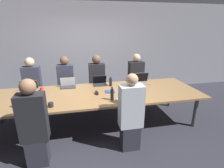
# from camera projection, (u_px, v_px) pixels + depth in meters

# --- Properties ---
(ground_plane) EXTENTS (24.00, 24.00, 0.00)m
(ground_plane) POSITION_uv_depth(u_px,v_px,m) (95.00, 124.00, 3.94)
(ground_plane) COLOR #2D2D38
(curtain_wall) EXTENTS (12.00, 0.06, 2.80)m
(curtain_wall) POSITION_uv_depth(u_px,v_px,m) (86.00, 49.00, 5.46)
(curtain_wall) COLOR #9999A3
(curtain_wall) RESTS_ON ground_plane
(conference_table) EXTENTS (4.56, 1.42, 0.74)m
(conference_table) POSITION_uv_depth(u_px,v_px,m) (95.00, 95.00, 3.72)
(conference_table) COLOR #9E7547
(conference_table) RESTS_ON ground_plane
(laptop_far_midleft) EXTENTS (0.35, 0.22, 0.22)m
(laptop_far_midleft) POSITION_uv_depth(u_px,v_px,m) (68.00, 84.00, 4.07)
(laptop_far_midleft) COLOR #333338
(laptop_far_midleft) RESTS_ON conference_table
(person_far_midleft) EXTENTS (0.40, 0.24, 1.40)m
(person_far_midleft) POSITION_uv_depth(u_px,v_px,m) (66.00, 84.00, 4.47)
(person_far_midleft) COLOR #2D2D38
(person_far_midleft) RESTS_ON ground_plane
(laptop_far_right) EXTENTS (0.35, 0.25, 0.26)m
(laptop_far_right) POSITION_uv_depth(u_px,v_px,m) (142.00, 80.00, 4.36)
(laptop_far_right) COLOR gray
(laptop_far_right) RESTS_ON conference_table
(person_far_right) EXTENTS (0.40, 0.24, 1.40)m
(person_far_right) POSITION_uv_depth(u_px,v_px,m) (136.00, 80.00, 4.85)
(person_far_right) COLOR #2D2D38
(person_far_right) RESTS_ON ground_plane
(cup_far_right) EXTENTS (0.09, 0.09, 0.10)m
(cup_far_right) POSITION_uv_depth(u_px,v_px,m) (132.00, 82.00, 4.26)
(cup_far_right) COLOR #232328
(cup_far_right) RESTS_ON conference_table
(laptop_near_left) EXTENTS (0.34, 0.24, 0.24)m
(laptop_near_left) POSITION_uv_depth(u_px,v_px,m) (33.00, 107.00, 2.93)
(laptop_near_left) COLOR #B7B7BC
(laptop_near_left) RESTS_ON conference_table
(person_near_left) EXTENTS (0.40, 0.24, 1.42)m
(person_near_left) POSITION_uv_depth(u_px,v_px,m) (34.00, 125.00, 2.61)
(person_near_left) COLOR #2D2D38
(person_near_left) RESTS_ON ground_plane
(cup_near_left) EXTENTS (0.09, 0.09, 0.08)m
(cup_near_left) POSITION_uv_depth(u_px,v_px,m) (51.00, 105.00, 3.08)
(cup_near_left) COLOR #232328
(cup_near_left) RESTS_ON conference_table
(bottle_near_left) EXTENTS (0.07, 0.07, 0.24)m
(bottle_near_left) POSITION_uv_depth(u_px,v_px,m) (18.00, 102.00, 3.02)
(bottle_near_left) COLOR black
(bottle_near_left) RESTS_ON conference_table
(laptop_far_left) EXTENTS (0.35, 0.24, 0.24)m
(laptop_far_left) POSITION_uv_depth(u_px,v_px,m) (29.00, 88.00, 3.84)
(laptop_far_left) COLOR gray
(laptop_far_left) RESTS_ON conference_table
(person_far_left) EXTENTS (0.40, 0.24, 1.41)m
(person_far_left) POSITION_uv_depth(u_px,v_px,m) (33.00, 87.00, 4.27)
(person_far_left) COLOR #2D2D38
(person_far_left) RESTS_ON ground_plane
(cup_far_left) EXTENTS (0.07, 0.07, 0.08)m
(cup_far_left) POSITION_uv_depth(u_px,v_px,m) (42.00, 89.00, 3.85)
(cup_far_left) COLOR red
(cup_far_left) RESTS_ON conference_table
(laptop_near_midright) EXTENTS (0.32, 0.23, 0.23)m
(laptop_near_midright) POSITION_uv_depth(u_px,v_px,m) (126.00, 99.00, 3.28)
(laptop_near_midright) COLOR silver
(laptop_near_midright) RESTS_ON conference_table
(person_near_midright) EXTENTS (0.40, 0.24, 1.39)m
(person_near_midright) POSITION_uv_depth(u_px,v_px,m) (131.00, 114.00, 2.98)
(person_near_midright) COLOR #2D2D38
(person_near_midright) RESTS_ON ground_plane
(bottle_near_midright) EXTENTS (0.07, 0.07, 0.26)m
(bottle_near_midright) POSITION_uv_depth(u_px,v_px,m) (112.00, 94.00, 3.35)
(bottle_near_midright) COLOR black
(bottle_near_midright) RESTS_ON conference_table
(laptop_far_center) EXTENTS (0.32, 0.23, 0.23)m
(laptop_far_center) POSITION_uv_depth(u_px,v_px,m) (100.00, 82.00, 4.23)
(laptop_far_center) COLOR #333338
(laptop_far_center) RESTS_ON conference_table
(person_far_center) EXTENTS (0.40, 0.24, 1.41)m
(person_far_center) POSITION_uv_depth(u_px,v_px,m) (97.00, 82.00, 4.59)
(person_far_center) COLOR #2D2D38
(person_far_center) RESTS_ON ground_plane
(bottle_far_center) EXTENTS (0.07, 0.07, 0.22)m
(bottle_far_center) POSITION_uv_depth(u_px,v_px,m) (111.00, 82.00, 4.14)
(bottle_far_center) COLOR black
(bottle_far_center) RESTS_ON conference_table
(stapler) EXTENTS (0.06, 0.15, 0.05)m
(stapler) POSITION_uv_depth(u_px,v_px,m) (97.00, 93.00, 3.67)
(stapler) COLOR black
(stapler) RESTS_ON conference_table
(notebook) EXTENTS (0.22, 0.19, 0.02)m
(notebook) POSITION_uv_depth(u_px,v_px,m) (110.00, 92.00, 3.78)
(notebook) COLOR #2D4C8C
(notebook) RESTS_ON conference_table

